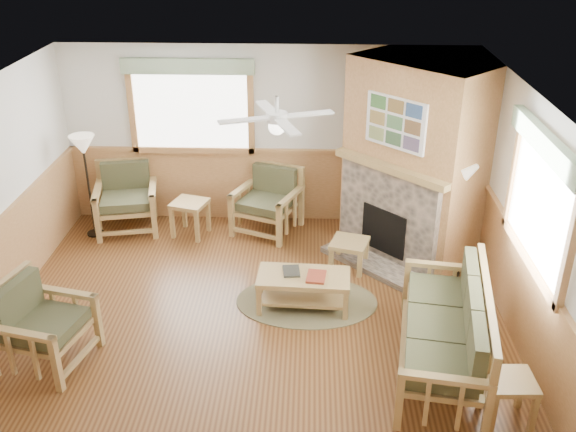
{
  "coord_description": "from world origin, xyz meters",
  "views": [
    {
      "loc": [
        0.65,
        -6.08,
        4.46
      ],
      "look_at": [
        0.4,
        0.7,
        1.15
      ],
      "focal_mm": 40.0,
      "sensor_mm": 36.0,
      "label": 1
    }
  ],
  "objects_px": {
    "armchair_back_right": "(267,202)",
    "coffee_table": "(303,291)",
    "footstool": "(349,254)",
    "floor_lamp_left": "(89,186)",
    "armchair_back_left": "(126,199)",
    "end_table_sofa": "(507,400)",
    "armchair_left": "(43,324)",
    "floor_lamp_right": "(457,222)",
    "end_table_chairs": "(190,218)",
    "sofa": "(443,328)"
  },
  "relations": [
    {
      "from": "footstool",
      "to": "floor_lamp_right",
      "type": "relative_size",
      "value": 0.3
    },
    {
      "from": "end_table_chairs",
      "to": "floor_lamp_left",
      "type": "height_order",
      "value": "floor_lamp_left"
    },
    {
      "from": "end_table_chairs",
      "to": "footstool",
      "type": "distance_m",
      "value": 2.47
    },
    {
      "from": "armchair_back_right",
      "to": "floor_lamp_right",
      "type": "bearing_deg",
      "value": -2.06
    },
    {
      "from": "end_table_chairs",
      "to": "end_table_sofa",
      "type": "xyz_separation_m",
      "value": [
        3.66,
        -3.71,
        -0.02
      ]
    },
    {
      "from": "coffee_table",
      "to": "end_table_chairs",
      "type": "xyz_separation_m",
      "value": [
        -1.7,
        1.85,
        0.05
      ]
    },
    {
      "from": "sofa",
      "to": "armchair_back_left",
      "type": "xyz_separation_m",
      "value": [
        -4.15,
        3.09,
        0.01
      ]
    },
    {
      "from": "armchair_back_left",
      "to": "floor_lamp_left",
      "type": "xyz_separation_m",
      "value": [
        -0.46,
        -0.21,
        0.29
      ]
    },
    {
      "from": "armchair_back_right",
      "to": "floor_lamp_left",
      "type": "height_order",
      "value": "floor_lamp_left"
    },
    {
      "from": "armchair_left",
      "to": "end_table_sofa",
      "type": "relative_size",
      "value": 1.91
    },
    {
      "from": "armchair_left",
      "to": "floor_lamp_left",
      "type": "distance_m",
      "value": 2.99
    },
    {
      "from": "armchair_back_right",
      "to": "footstool",
      "type": "xyz_separation_m",
      "value": [
        1.18,
        -1.07,
        -0.27
      ]
    },
    {
      "from": "armchair_back_right",
      "to": "coffee_table",
      "type": "bearing_deg",
      "value": -51.18
    },
    {
      "from": "sofa",
      "to": "footstool",
      "type": "distance_m",
      "value": 2.22
    },
    {
      "from": "footstool",
      "to": "sofa",
      "type": "bearing_deg",
      "value": -66.79
    },
    {
      "from": "floor_lamp_right",
      "to": "sofa",
      "type": "bearing_deg",
      "value": -104.36
    },
    {
      "from": "armchair_left",
      "to": "floor_lamp_left",
      "type": "bearing_deg",
      "value": 21.69
    },
    {
      "from": "armchair_back_left",
      "to": "footstool",
      "type": "bearing_deg",
      "value": -29.27
    },
    {
      "from": "end_table_sofa",
      "to": "sofa",
      "type": "bearing_deg",
      "value": 121.69
    },
    {
      "from": "armchair_back_right",
      "to": "end_table_chairs",
      "type": "distance_m",
      "value": 1.16
    },
    {
      "from": "coffee_table",
      "to": "armchair_back_right",
      "type": "bearing_deg",
      "value": 109.08
    },
    {
      "from": "armchair_left",
      "to": "coffee_table",
      "type": "distance_m",
      "value": 2.97
    },
    {
      "from": "armchair_back_right",
      "to": "footstool",
      "type": "relative_size",
      "value": 2.03
    },
    {
      "from": "armchair_back_left",
      "to": "floor_lamp_right",
      "type": "relative_size",
      "value": 0.63
    },
    {
      "from": "floor_lamp_left",
      "to": "end_table_chairs",
      "type": "bearing_deg",
      "value": 1.85
    },
    {
      "from": "floor_lamp_right",
      "to": "footstool",
      "type": "bearing_deg",
      "value": 175.27
    },
    {
      "from": "armchair_back_right",
      "to": "armchair_back_left",
      "type": "bearing_deg",
      "value": -157.11
    },
    {
      "from": "armchair_back_left",
      "to": "end_table_sofa",
      "type": "distance_m",
      "value": 6.05
    },
    {
      "from": "floor_lamp_right",
      "to": "armchair_back_right",
      "type": "bearing_deg",
      "value": 155.05
    },
    {
      "from": "armchair_back_right",
      "to": "coffee_table",
      "type": "xyz_separation_m",
      "value": [
        0.58,
        -2.02,
        -0.26
      ]
    },
    {
      "from": "armchair_back_right",
      "to": "armchair_left",
      "type": "bearing_deg",
      "value": -101.33
    },
    {
      "from": "coffee_table",
      "to": "floor_lamp_left",
      "type": "height_order",
      "value": "floor_lamp_left"
    },
    {
      "from": "armchair_back_left",
      "to": "armchair_back_right",
      "type": "bearing_deg",
      "value": -11.29
    },
    {
      "from": "armchair_left",
      "to": "sofa",
      "type": "bearing_deg",
      "value": -75.38
    },
    {
      "from": "floor_lamp_left",
      "to": "end_table_sofa",
      "type": "bearing_deg",
      "value": -35.7
    },
    {
      "from": "armchair_back_left",
      "to": "end_table_sofa",
      "type": "xyz_separation_m",
      "value": [
        4.64,
        -3.88,
        -0.24
      ]
    },
    {
      "from": "end_table_sofa",
      "to": "armchair_back_right",
      "type": "bearing_deg",
      "value": 123.14
    },
    {
      "from": "armchair_back_left",
      "to": "end_table_sofa",
      "type": "bearing_deg",
      "value": -51.19
    },
    {
      "from": "end_table_sofa",
      "to": "footstool",
      "type": "bearing_deg",
      "value": 115.72
    },
    {
      "from": "floor_lamp_left",
      "to": "floor_lamp_right",
      "type": "height_order",
      "value": "floor_lamp_right"
    },
    {
      "from": "coffee_table",
      "to": "footstool",
      "type": "height_order",
      "value": "coffee_table"
    },
    {
      "from": "armchair_left",
      "to": "coffee_table",
      "type": "relative_size",
      "value": 0.86
    },
    {
      "from": "end_table_chairs",
      "to": "footstool",
      "type": "relative_size",
      "value": 1.14
    },
    {
      "from": "coffee_table",
      "to": "end_table_chairs",
      "type": "distance_m",
      "value": 2.52
    },
    {
      "from": "coffee_table",
      "to": "floor_lamp_left",
      "type": "relative_size",
      "value": 0.71
    },
    {
      "from": "armchair_left",
      "to": "end_table_sofa",
      "type": "distance_m",
      "value": 4.74
    },
    {
      "from": "sofa",
      "to": "footstool",
      "type": "relative_size",
      "value": 4.48
    },
    {
      "from": "coffee_table",
      "to": "end_table_sofa",
      "type": "xyz_separation_m",
      "value": [
        1.96,
        -1.86,
        0.03
      ]
    },
    {
      "from": "coffee_table",
      "to": "armchair_left",
      "type": "bearing_deg",
      "value": -154.17
    },
    {
      "from": "armchair_back_left",
      "to": "armchair_left",
      "type": "height_order",
      "value": "armchair_back_left"
    }
  ]
}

